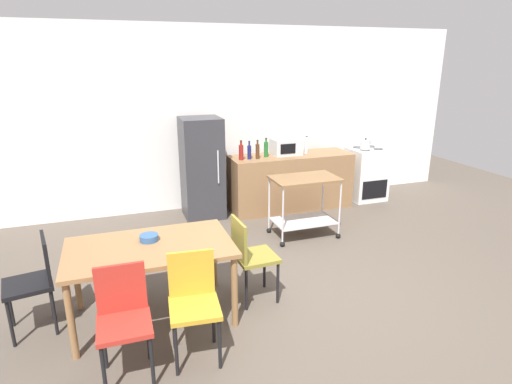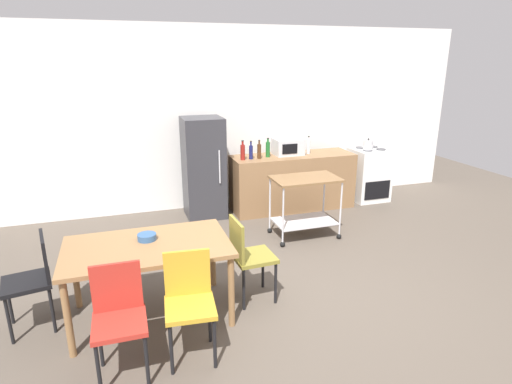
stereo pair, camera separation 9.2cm
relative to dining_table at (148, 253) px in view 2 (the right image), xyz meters
The scene contains 19 objects.
ground_plane 1.74m from the dining_table, ahead, with size 12.00×12.00×0.00m, color brown.
back_wall 3.55m from the dining_table, 62.52° to the left, with size 8.40×0.12×2.90m, color white.
kitchen_counter 3.52m from the dining_table, 44.70° to the left, with size 2.00×0.64×0.90m, color olive.
dining_table is the anchor object (origin of this frame).
chair_mustard 0.72m from the dining_table, 67.48° to the right, with size 0.44×0.44×0.89m.
chair_black 1.03m from the dining_table, behind, with size 0.47×0.47×0.89m.
chair_red 0.77m from the dining_table, 111.87° to the right, with size 0.40×0.40×0.89m.
chair_olive 0.98m from the dining_table, ahead, with size 0.42×0.42×0.89m.
stove_oven 4.67m from the dining_table, 32.24° to the left, with size 0.60×0.61×0.92m.
refrigerator 2.78m from the dining_table, 67.83° to the left, with size 0.60×0.63×1.55m.
kitchen_cart 2.57m from the dining_table, 31.05° to the left, with size 0.91×0.57×0.85m.
bottle_sparkling_water 2.92m from the dining_table, 55.84° to the left, with size 0.07×0.07×0.30m.
bottle_sesame_oil 3.00m from the dining_table, 53.78° to the left, with size 0.06×0.06×0.28m.
bottle_olive_oil 3.07m from the dining_table, 51.69° to the left, with size 0.06×0.06×0.29m.
bottle_soda 3.24m from the dining_table, 50.14° to the left, with size 0.07×0.07×0.30m.
microwave 3.52m from the dining_table, 46.11° to the left, with size 0.46×0.35×0.26m.
bottle_soy_sauce 3.74m from the dining_table, 41.93° to the left, with size 0.06×0.06×0.29m.
fruit_bowl 0.16m from the dining_table, 85.47° to the left, with size 0.18×0.18×0.06m, color #33598C.
kettle 4.53m from the dining_table, 31.99° to the left, with size 0.24×0.17×0.19m.
Camera 2 is at (-1.75, -3.56, 2.38)m, focal length 29.67 mm.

